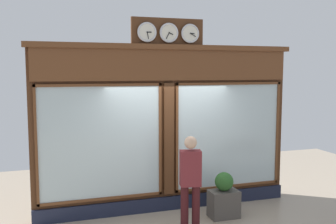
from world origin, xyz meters
The scene contains 4 objects.
shop_facade centered at (0.00, -0.12, 1.68)m, with size 5.33×0.42×3.82m.
pedestrian centered at (-0.05, 1.12, 0.93)m, with size 0.40×0.29×1.69m.
planter_box centered at (-0.90, 0.71, 0.26)m, with size 0.56×0.36×0.52m, color #4C4742.
planter_shrub centered at (-0.90, 0.71, 0.70)m, with size 0.36×0.36×0.36m, color #285623.
Camera 1 is at (2.31, 7.20, 2.81)m, focal length 41.17 mm.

